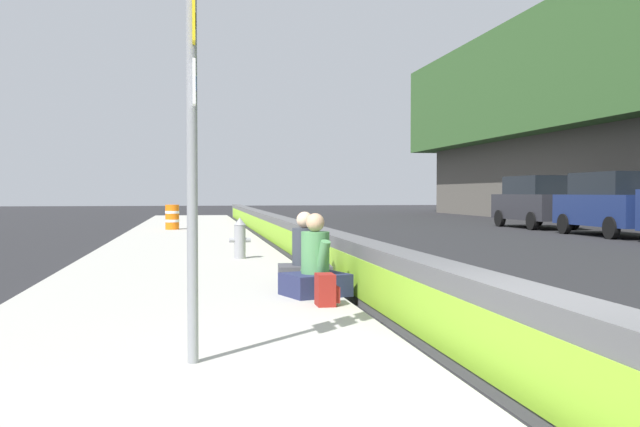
# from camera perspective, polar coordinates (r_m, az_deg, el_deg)

# --- Properties ---
(ground_plane) EXTENTS (160.00, 160.00, 0.00)m
(ground_plane) POSITION_cam_1_polar(r_m,az_deg,el_deg) (5.32, 18.13, -15.36)
(ground_plane) COLOR #232326
(ground_plane) RESTS_ON ground
(jersey_barrier) EXTENTS (76.00, 0.45, 0.85)m
(jersey_barrier) POSITION_cam_1_polar(r_m,az_deg,el_deg) (5.21, 18.13, -10.90)
(jersey_barrier) COLOR #545456
(jersey_barrier) RESTS_ON ground_plane
(route_sign_post) EXTENTS (0.44, 0.09, 3.60)m
(route_sign_post) POSITION_cam_1_polar(r_m,az_deg,el_deg) (5.92, -10.31, 8.27)
(route_sign_post) COLOR gray
(route_sign_post) RESTS_ON sidewalk_strip
(fire_hydrant) EXTENTS (0.26, 0.46, 0.88)m
(fire_hydrant) POSITION_cam_1_polar(r_m,az_deg,el_deg) (15.15, -6.52, -1.96)
(fire_hydrant) COLOR gray
(fire_hydrant) RESTS_ON sidewalk_strip
(seated_person_foreground) EXTENTS (0.91, 0.99, 1.13)m
(seated_person_foreground) POSITION_cam_1_polar(r_m,az_deg,el_deg) (9.66, -0.39, -4.59)
(seated_person_foreground) COLOR #23284C
(seated_person_foreground) RESTS_ON sidewalk_strip
(seated_person_middle) EXTENTS (0.75, 0.86, 1.12)m
(seated_person_middle) POSITION_cam_1_polar(r_m,az_deg,el_deg) (10.80, -1.25, -3.94)
(seated_person_middle) COLOR #424247
(seated_person_middle) RESTS_ON sidewalk_strip
(backpack) EXTENTS (0.32, 0.28, 0.40)m
(backpack) POSITION_cam_1_polar(r_m,az_deg,el_deg) (8.82, 0.50, -6.24)
(backpack) COLOR maroon
(backpack) RESTS_ON sidewalk_strip
(construction_barrel) EXTENTS (0.54, 0.54, 0.95)m
(construction_barrel) POSITION_cam_1_polar(r_m,az_deg,el_deg) (27.49, -11.91, -0.28)
(construction_barrel) COLOR orange
(construction_barrel) RESTS_ON sidewalk_strip
(parked_car_fourth) EXTENTS (4.82, 2.11, 2.28)m
(parked_car_fourth) POSITION_cam_1_polar(r_m,az_deg,el_deg) (27.02, 22.56, 0.79)
(parked_car_fourth) COLOR navy
(parked_car_fourth) RESTS_ON ground_plane
(parked_car_midline) EXTENTS (4.82, 2.10, 2.28)m
(parked_car_midline) POSITION_cam_1_polar(r_m,az_deg,el_deg) (32.10, 17.08, 0.97)
(parked_car_midline) COLOR #28282D
(parked_car_midline) RESTS_ON ground_plane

